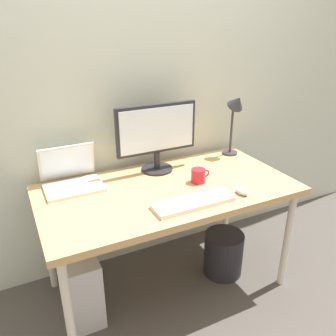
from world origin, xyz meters
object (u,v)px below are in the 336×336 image
(keyboard, at_px, (193,202))
(desk_lamp, at_px, (236,111))
(desk, at_px, (168,196))
(mouse, at_px, (242,191))
(computer_tower, at_px, (81,283))
(wastebasket, at_px, (223,253))
(laptop, at_px, (71,177))
(monitor, at_px, (157,134))
(coffee_mug, at_px, (198,176))

(keyboard, bearing_deg, desk_lamp, 38.95)
(desk, bearing_deg, mouse, -37.95)
(keyboard, height_order, computer_tower, keyboard)
(keyboard, xyz_separation_m, computer_tower, (-0.58, 0.26, -0.52))
(mouse, distance_m, computer_tower, 1.06)
(wastebasket, bearing_deg, keyboard, -153.01)
(desk_lamp, height_order, mouse, desk_lamp)
(laptop, height_order, keyboard, laptop)
(desk, relative_size, keyboard, 3.33)
(monitor, height_order, laptop, monitor)
(laptop, distance_m, desk_lamp, 1.15)
(desk, distance_m, monitor, 0.39)
(monitor, xyz_separation_m, laptop, (-0.54, 0.02, -0.19))
(laptop, height_order, desk_lamp, desk_lamp)
(desk, distance_m, mouse, 0.42)
(keyboard, height_order, mouse, mouse)
(monitor, xyz_separation_m, desk_lamp, (0.59, 0.00, 0.07))
(laptop, distance_m, computer_tower, 0.62)
(desk_lamp, bearing_deg, wastebasket, -128.60)
(keyboard, relative_size, coffee_mug, 3.67)
(desk, distance_m, wastebasket, 0.64)
(monitor, relative_size, mouse, 5.78)
(keyboard, height_order, wastebasket, keyboard)
(desk, distance_m, keyboard, 0.25)
(desk_lamp, relative_size, wastebasket, 1.49)
(computer_tower, bearing_deg, desk_lamp, 10.98)
(mouse, bearing_deg, desk_lamp, 59.09)
(mouse, xyz_separation_m, wastebasket, (0.06, 0.20, -0.58))
(keyboard, distance_m, wastebasket, 0.70)
(desk, distance_m, computer_tower, 0.71)
(monitor, xyz_separation_m, wastebasket, (0.34, -0.30, -0.81))
(monitor, distance_m, computer_tower, 0.98)
(coffee_mug, bearing_deg, desk_lamp, 31.18)
(desk, height_order, monitor, monitor)
(coffee_mug, bearing_deg, mouse, -59.69)
(laptop, relative_size, coffee_mug, 2.67)
(desk, relative_size, wastebasket, 4.88)
(mouse, relative_size, wastebasket, 0.30)
(laptop, bearing_deg, coffee_mug, -22.60)
(mouse, distance_m, coffee_mug, 0.28)
(keyboard, height_order, coffee_mug, coffee_mug)
(wastebasket, bearing_deg, desk, 171.85)
(monitor, height_order, computer_tower, monitor)
(monitor, bearing_deg, desk, -100.35)
(desk_lamp, height_order, wastebasket, desk_lamp)
(desk, xyz_separation_m, keyboard, (0.03, -0.24, 0.07))
(desk_lamp, xyz_separation_m, coffee_mug, (-0.44, -0.27, -0.28))
(keyboard, bearing_deg, coffee_mug, 53.77)
(desk_lamp, distance_m, mouse, 0.66)
(monitor, distance_m, laptop, 0.57)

